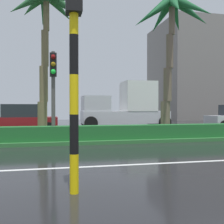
{
  "coord_description": "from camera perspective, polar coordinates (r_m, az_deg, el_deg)",
  "views": [
    {
      "loc": [
        5.95,
        -4.95,
        1.52
      ],
      "look_at": [
        9.01,
        9.01,
        1.29
      ],
      "focal_mm": 43.8,
      "sensor_mm": 36.0,
      "label": 1
    }
  ],
  "objects": [
    {
      "name": "building_far_right",
      "position": [
        41.14,
        19.6,
        7.69
      ],
      "size": [
        14.68,
        10.45,
        12.8
      ],
      "color": "slate",
      "rests_on": "ground_plane"
    },
    {
      "name": "car_in_traffic_second",
      "position": [
        17.17,
        -18.36,
        -1.44
      ],
      "size": [
        4.3,
        2.02,
        1.72
      ],
      "rotation": [
        0.0,
        0.0,
        3.14
      ],
      "color": "maroon",
      "rests_on": "ground_plane"
    },
    {
      "name": "traffic_signal_median_right",
      "position": [
        11.63,
        -12.17,
        6.69
      ],
      "size": [
        0.28,
        0.43,
        3.69
      ],
      "color": "#4C4C47",
      "rests_on": "median_strip"
    },
    {
      "name": "palm_tree_centre_right",
      "position": [
        14.9,
        12.32,
        18.14
      ],
      "size": [
        4.04,
        4.12,
        7.32
      ],
      "color": "brown",
      "rests_on": "median_strip"
    },
    {
      "name": "palm_tree_centre",
      "position": [
        13.78,
        -13.69,
        19.7
      ],
      "size": [
        3.6,
        3.63,
        7.13
      ],
      "color": "brown",
      "rests_on": "median_strip"
    },
    {
      "name": "traffic_signal_foreground",
      "position": [
        5.07,
        -7.98,
        16.54
      ],
      "size": [
        0.28,
        0.43,
        4.21
      ],
      "rotation": [
        0.0,
        0.0,
        3.14
      ],
      "color": "yellow",
      "rests_on": "ground_plane"
    },
    {
      "name": "box_truck_following",
      "position": [
        20.41,
        2.87,
        1.0
      ],
      "size": [
        6.4,
        2.64,
        3.46
      ],
      "rotation": [
        0.0,
        0.0,
        3.14
      ],
      "color": "silver",
      "rests_on": "ground_plane"
    }
  ]
}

